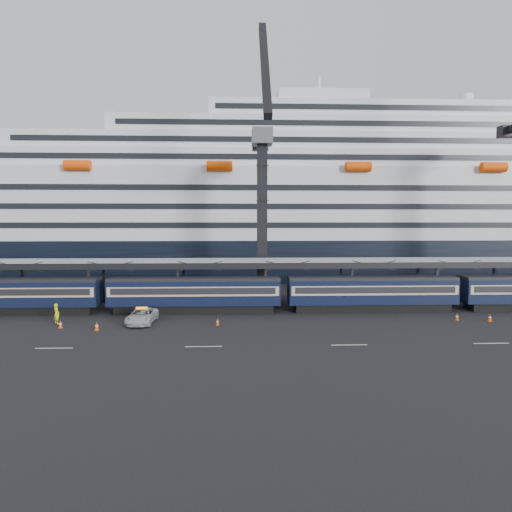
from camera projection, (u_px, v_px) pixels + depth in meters
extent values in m
plane|color=black|center=(488.00, 332.00, 42.18)|extent=(260.00, 260.00, 0.00)
cube|color=beige|center=(54.00, 348.00, 36.68)|extent=(3.00, 0.15, 0.02)
cube|color=beige|center=(204.00, 346.00, 37.16)|extent=(3.00, 0.15, 0.02)
cube|color=beige|center=(349.00, 345.00, 37.64)|extent=(3.00, 0.15, 0.02)
cube|color=beige|center=(491.00, 343.00, 38.12)|extent=(3.00, 0.15, 0.02)
cube|color=black|center=(13.00, 310.00, 50.19)|extent=(17.48, 2.40, 0.90)
cube|color=black|center=(12.00, 294.00, 50.05)|extent=(19.00, 2.80, 2.70)
cube|color=#C5AC8B|center=(12.00, 291.00, 50.03)|extent=(18.62, 2.92, 1.05)
cube|color=black|center=(12.00, 290.00, 50.03)|extent=(17.86, 2.98, 0.70)
cube|color=black|center=(11.00, 280.00, 49.94)|extent=(19.00, 2.50, 0.35)
cube|color=black|center=(195.00, 308.00, 50.99)|extent=(17.48, 2.40, 0.90)
cube|color=black|center=(195.00, 292.00, 50.85)|extent=(19.00, 2.80, 2.70)
cube|color=#C5AC8B|center=(195.00, 290.00, 50.83)|extent=(18.62, 2.92, 1.05)
cube|color=black|center=(195.00, 289.00, 50.82)|extent=(17.86, 2.98, 0.70)
cube|color=black|center=(195.00, 279.00, 50.73)|extent=(19.00, 2.50, 0.35)
cube|color=black|center=(371.00, 307.00, 51.79)|extent=(17.48, 2.40, 0.90)
cube|color=black|center=(372.00, 291.00, 51.65)|extent=(19.00, 2.80, 2.70)
cube|color=#C5AC8B|center=(372.00, 289.00, 51.63)|extent=(18.62, 2.92, 1.05)
cube|color=black|center=(372.00, 288.00, 51.62)|extent=(17.86, 2.98, 0.70)
cube|color=black|center=(372.00, 278.00, 51.53)|extent=(19.00, 2.50, 0.35)
cube|color=#93959B|center=(427.00, 260.00, 55.71)|extent=(130.00, 6.00, 0.25)
cube|color=black|center=(438.00, 265.00, 52.74)|extent=(130.00, 0.25, 0.70)
cube|color=black|center=(418.00, 261.00, 58.72)|extent=(130.00, 0.25, 0.70)
cube|color=black|center=(22.00, 281.00, 56.71)|extent=(0.25, 0.25, 5.40)
cube|color=black|center=(89.00, 287.00, 51.53)|extent=(0.25, 0.25, 5.40)
cube|color=black|center=(104.00, 281.00, 57.11)|extent=(0.25, 0.25, 5.40)
cube|color=black|center=(178.00, 287.00, 51.93)|extent=(0.25, 0.25, 5.40)
cube|color=black|center=(184.00, 280.00, 57.51)|extent=(0.25, 0.25, 5.40)
cube|color=black|center=(266.00, 286.00, 52.33)|extent=(0.25, 0.25, 5.40)
cube|color=black|center=(263.00, 280.00, 57.91)|extent=(0.25, 0.25, 5.40)
cube|color=black|center=(352.00, 286.00, 52.73)|extent=(0.25, 0.25, 5.40)
cube|color=black|center=(341.00, 280.00, 58.31)|extent=(0.25, 0.25, 5.40)
cube|color=black|center=(437.00, 285.00, 53.13)|extent=(0.25, 0.25, 5.40)
cube|color=black|center=(418.00, 279.00, 58.71)|extent=(0.25, 0.25, 5.40)
cube|color=black|center=(494.00, 279.00, 59.11)|extent=(0.25, 0.25, 5.40)
cube|color=black|center=(358.00, 256.00, 87.73)|extent=(200.00, 28.00, 7.00)
cube|color=silver|center=(359.00, 206.00, 86.99)|extent=(190.00, 26.88, 12.00)
cube|color=silver|center=(360.00, 166.00, 86.40)|extent=(160.00, 24.64, 3.00)
cube|color=black|center=(380.00, 157.00, 74.08)|extent=(153.60, 0.12, 0.90)
cube|color=silver|center=(360.00, 150.00, 86.17)|extent=(124.00, 21.84, 3.00)
cube|color=black|center=(378.00, 140.00, 75.24)|extent=(119.04, 0.12, 0.90)
cube|color=silver|center=(360.00, 134.00, 85.93)|extent=(90.00, 19.04, 3.00)
cube|color=black|center=(376.00, 123.00, 76.40)|extent=(86.40, 0.12, 0.90)
cube|color=silver|center=(361.00, 118.00, 85.70)|extent=(56.00, 16.24, 3.00)
cube|color=black|center=(373.00, 107.00, 77.56)|extent=(53.76, 0.12, 0.90)
cube|color=silver|center=(318.00, 104.00, 85.18)|extent=(16.00, 12.00, 2.50)
cylinder|color=silver|center=(465.00, 103.00, 86.26)|extent=(2.80, 2.80, 3.00)
cylinder|color=#FF4E08|center=(77.00, 165.00, 70.63)|extent=(4.00, 1.60, 1.60)
cylinder|color=#FF4E08|center=(220.00, 166.00, 71.51)|extent=(4.00, 1.60, 1.60)
cylinder|color=#FF4E08|center=(358.00, 167.00, 72.39)|extent=(4.00, 1.60, 1.60)
cylinder|color=#FF4E08|center=(494.00, 167.00, 73.27)|extent=(4.00, 1.60, 1.60)
cube|color=#474A4E|center=(262.00, 291.00, 60.23)|extent=(4.50, 4.50, 2.00)
cube|color=black|center=(262.00, 215.00, 59.45)|extent=(1.30, 1.30, 18.00)
cube|color=#474A4E|center=(262.00, 137.00, 58.67)|extent=(2.60, 3.20, 2.00)
cube|color=black|center=(265.00, 67.00, 52.37)|extent=(0.90, 12.26, 14.37)
cube|color=black|center=(261.00, 140.00, 61.18)|extent=(0.90, 5.04, 0.90)
cube|color=black|center=(260.00, 145.00, 63.71)|extent=(2.20, 1.60, 1.60)
cube|color=black|center=(507.00, 132.00, 64.51)|extent=(2.20, 1.60, 1.60)
imported|color=#B4B7BB|center=(142.00, 316.00, 45.52)|extent=(2.63, 5.37, 1.47)
imported|color=#ECFC0D|center=(56.00, 314.00, 45.39)|extent=(0.88, 0.83, 2.02)
cube|color=#FF4E08|center=(97.00, 330.00, 42.69)|extent=(0.41, 0.41, 0.04)
cone|color=#FF4E08|center=(97.00, 326.00, 42.65)|extent=(0.34, 0.34, 0.77)
cylinder|color=white|center=(97.00, 326.00, 42.65)|extent=(0.29, 0.29, 0.13)
cube|color=#FF4E08|center=(61.00, 328.00, 43.57)|extent=(0.39, 0.39, 0.04)
cone|color=#FF4E08|center=(60.00, 324.00, 43.54)|extent=(0.33, 0.33, 0.73)
cylinder|color=white|center=(60.00, 324.00, 43.54)|extent=(0.28, 0.28, 0.12)
cube|color=#FF4E08|center=(218.00, 325.00, 44.81)|extent=(0.34, 0.34, 0.04)
cone|color=#FF4E08|center=(218.00, 321.00, 44.78)|extent=(0.28, 0.28, 0.64)
cylinder|color=white|center=(218.00, 321.00, 44.78)|extent=(0.24, 0.24, 0.11)
cube|color=#FF4E08|center=(457.00, 320.00, 47.01)|extent=(0.37, 0.37, 0.04)
cone|color=#FF4E08|center=(457.00, 316.00, 46.98)|extent=(0.31, 0.31, 0.69)
cylinder|color=white|center=(457.00, 316.00, 46.98)|extent=(0.26, 0.26, 0.12)
cube|color=#FF4E08|center=(490.00, 321.00, 46.50)|extent=(0.38, 0.38, 0.04)
cone|color=#FF4E08|center=(490.00, 317.00, 46.47)|extent=(0.32, 0.32, 0.72)
cylinder|color=white|center=(490.00, 317.00, 46.47)|extent=(0.27, 0.27, 0.12)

